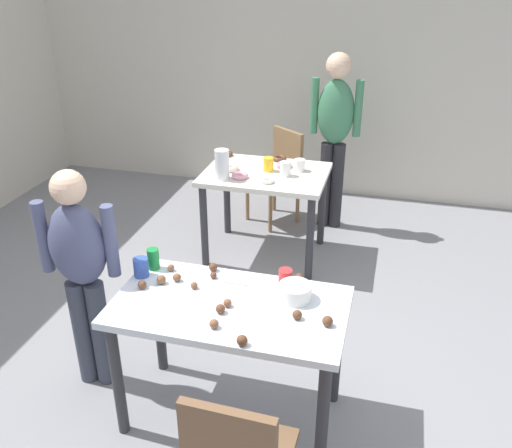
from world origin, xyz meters
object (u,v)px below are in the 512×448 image
object	(u,v)px
person_girl_near	(81,265)
pitcher_far	(222,165)
person_adult_far	(335,126)
soda_can	(153,259)
dining_table_near	(230,322)
mixing_bowl	(295,292)
chair_far_table	(279,171)
dining_table_far	(265,186)

from	to	relation	value
person_girl_near	pitcher_far	size ratio (longest dim) A/B	5.75
person_adult_far	soda_can	world-z (taller)	person_adult_far
dining_table_near	mixing_bowl	world-z (taller)	mixing_bowl
pitcher_far	chair_far_table	bearing A→B (deg)	75.14
dining_table_far	chair_far_table	distance (m)	0.72
dining_table_far	person_girl_near	distance (m)	1.87
soda_can	person_girl_near	bearing A→B (deg)	-157.19
chair_far_table	soda_can	world-z (taller)	soda_can
mixing_bowl	pitcher_far	bearing A→B (deg)	120.47
dining_table_near	mixing_bowl	bearing A→B (deg)	22.38
pitcher_far	dining_table_near	bearing A→B (deg)	-70.82
chair_far_table	person_girl_near	size ratio (longest dim) A/B	0.64
dining_table_near	chair_far_table	distance (m)	2.56
chair_far_table	soda_can	xyz separation A→B (m)	(-0.20, -2.32, 0.31)
chair_far_table	mixing_bowl	world-z (taller)	chair_far_table
dining_table_far	soda_can	world-z (taller)	soda_can
person_adult_far	soda_can	bearing A→B (deg)	-106.77
person_girl_near	mixing_bowl	size ratio (longest dim) A/B	7.99
person_adult_far	pitcher_far	size ratio (longest dim) A/B	6.75
soda_can	chair_far_table	bearing A→B (deg)	85.05
soda_can	pitcher_far	bearing A→B (deg)	91.96
soda_can	person_adult_far	bearing A→B (deg)	73.23
dining_table_far	chair_far_table	bearing A→B (deg)	93.43
dining_table_near	person_adult_far	xyz separation A→B (m)	(0.18, 2.53, 0.33)
soda_can	pitcher_far	size ratio (longest dim) A/B	0.52
dining_table_near	dining_table_far	xyz separation A→B (m)	(-0.27, 1.83, -0.00)
dining_table_far	soda_can	bearing A→B (deg)	-98.58
mixing_bowl	soda_can	size ratio (longest dim) A/B	1.39
dining_table_near	person_girl_near	xyz separation A→B (m)	(-0.87, 0.07, 0.17)
person_girl_near	pitcher_far	world-z (taller)	person_girl_near
pitcher_far	person_girl_near	bearing A→B (deg)	-101.61
dining_table_near	person_adult_far	size ratio (longest dim) A/B	0.74
dining_table_far	chair_far_table	size ratio (longest dim) A/B	1.13
dining_table_near	soda_can	distance (m)	0.58
dining_table_far	pitcher_far	distance (m)	0.44
chair_far_table	person_adult_far	size ratio (longest dim) A/B	0.55
dining_table_far	mixing_bowl	size ratio (longest dim) A/B	5.79
mixing_bowl	soda_can	xyz separation A→B (m)	(-0.82, 0.09, 0.02)
dining_table_far	soda_can	xyz separation A→B (m)	(-0.24, -1.61, 0.18)
dining_table_near	dining_table_far	bearing A→B (deg)	98.32
soda_can	pitcher_far	world-z (taller)	pitcher_far
person_girl_near	mixing_bowl	world-z (taller)	person_girl_near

